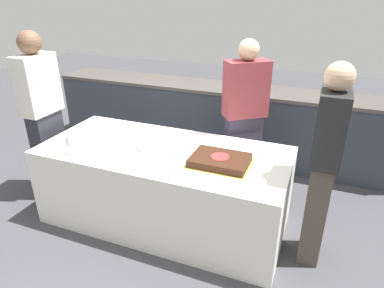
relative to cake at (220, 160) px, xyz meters
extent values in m
plane|color=#424247|center=(-0.54, 0.07, -0.77)|extent=(14.00, 14.00, 0.00)
cube|color=#333842|center=(-0.54, 1.64, -0.33)|extent=(4.40, 0.55, 0.88)
cube|color=#4C4742|center=(-0.54, 1.64, 0.13)|extent=(4.40, 0.58, 0.04)
cube|color=white|center=(-0.54, 0.07, -0.40)|extent=(2.20, 0.99, 0.74)
cube|color=gold|center=(0.00, 0.00, -0.03)|extent=(0.50, 0.37, 0.00)
cube|color=#381E11|center=(0.00, 0.00, 0.00)|extent=(0.46, 0.33, 0.06)
cylinder|color=red|center=(0.00, 0.00, 0.03)|extent=(0.15, 0.15, 0.00)
cylinder|color=white|center=(-0.66, 0.06, 0.01)|extent=(0.23, 0.23, 0.08)
cylinder|color=white|center=(-1.25, -0.30, -0.03)|extent=(0.06, 0.06, 0.00)
cylinder|color=white|center=(-1.25, -0.30, 0.01)|extent=(0.01, 0.01, 0.07)
cylinder|color=white|center=(-1.25, -0.30, 0.09)|extent=(0.06, 0.06, 0.10)
cylinder|color=white|center=(0.02, 0.31, -0.03)|extent=(0.20, 0.20, 0.00)
cube|color=white|center=(-0.42, -0.29, -0.02)|extent=(0.16, 0.11, 0.02)
cube|color=#383347|center=(0.00, 0.79, -0.33)|extent=(0.38, 0.34, 0.89)
cube|color=brown|center=(0.00, 0.79, 0.39)|extent=(0.45, 0.41, 0.54)
sphere|color=#D8AD89|center=(0.00, 0.79, 0.75)|extent=(0.20, 0.20, 0.20)
cube|color=#282833|center=(-1.86, 0.07, -0.32)|extent=(0.16, 0.34, 0.91)
cube|color=silver|center=(-1.86, 0.07, 0.42)|extent=(0.20, 0.40, 0.57)
sphere|color=brown|center=(-1.86, 0.07, 0.81)|extent=(0.22, 0.22, 0.22)
cube|color=#4C4238|center=(0.78, 0.07, -0.34)|extent=(0.16, 0.29, 0.87)
cube|color=black|center=(0.78, 0.07, 0.37)|extent=(0.20, 0.34, 0.54)
sphere|color=#D8AD89|center=(0.78, 0.07, 0.74)|extent=(0.20, 0.20, 0.20)
camera|label=1|loc=(0.70, -2.36, 1.28)|focal=32.00mm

